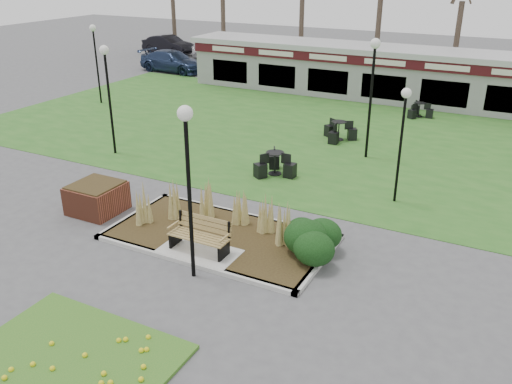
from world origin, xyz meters
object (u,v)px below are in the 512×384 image
at_px(lamp_post_mid_left, 107,76).
at_px(car_silver, 217,50).
at_px(bistro_set_a, 275,167).
at_px(lamp_post_far_right, 403,121).
at_px(car_blue, 173,61).
at_px(lamp_post_near_left, 187,156).
at_px(bistro_set_c, 338,134).
at_px(bistro_set_b, 419,112).
at_px(park_bench, 201,234).
at_px(brick_planter, 97,198).
at_px(food_pavilion, 391,74).
at_px(car_black, 168,45).
at_px(lamp_post_mid_right, 373,73).
at_px(lamp_post_far_left, 95,47).

relative_size(lamp_post_mid_left, car_silver, 1.11).
height_order(lamp_post_mid_left, bistro_set_a, lamp_post_mid_left).
xyz_separation_m(lamp_post_far_right, car_blue, (-19.53, 14.88, -2.06)).
relative_size(lamp_post_near_left, bistro_set_c, 2.83).
distance_m(lamp_post_mid_left, bistro_set_b, 15.45).
bearing_deg(park_bench, lamp_post_far_right, 56.74).
bearing_deg(bistro_set_b, lamp_post_far_right, -82.03).
xyz_separation_m(brick_planter, car_silver, (-11.28, 26.00, 0.20)).
relative_size(food_pavilion, car_black, 5.31).
bearing_deg(bistro_set_a, lamp_post_mid_right, 53.98).
relative_size(lamp_post_near_left, lamp_post_far_right, 1.17).
bearing_deg(lamp_post_far_right, lamp_post_far_left, 162.48).
bearing_deg(lamp_post_far_right, car_blue, 142.69).
bearing_deg(car_black, car_blue, -135.31).
bearing_deg(car_blue, brick_planter, -146.97).
relative_size(lamp_post_far_left, car_silver, 1.06).
height_order(lamp_post_mid_right, bistro_set_b, lamp_post_mid_right).
height_order(brick_planter, lamp_post_far_right, lamp_post_far_right).
relative_size(lamp_post_mid_right, car_black, 1.02).
bearing_deg(bistro_set_b, car_silver, 150.96).
distance_m(food_pavilion, lamp_post_far_right, 14.43).
distance_m(park_bench, bistro_set_a, 6.29).
xyz_separation_m(lamp_post_far_left, bistro_set_a, (13.25, -5.27, -2.77)).
distance_m(park_bench, bistro_set_c, 11.28).
bearing_deg(lamp_post_mid_right, food_pavilion, 99.72).
distance_m(food_pavilion, lamp_post_mid_left, 16.39).
relative_size(lamp_post_mid_right, car_silver, 1.19).
height_order(lamp_post_far_right, car_silver, lamp_post_far_right).
distance_m(lamp_post_mid_left, car_silver, 23.01).
distance_m(food_pavilion, bistro_set_c, 8.52).
xyz_separation_m(brick_planter, lamp_post_far_left, (-9.60, 10.75, 2.60)).
bearing_deg(food_pavilion, brick_planter, -103.06).
distance_m(park_bench, car_black, 33.64).
height_order(food_pavilion, lamp_post_far_right, lamp_post_far_right).
xyz_separation_m(brick_planter, lamp_post_mid_left, (-3.26, 4.58, 2.72)).
bearing_deg(park_bench, lamp_post_near_left, -67.40).
distance_m(lamp_post_far_left, car_black, 16.70).
relative_size(lamp_post_mid_left, lamp_post_far_right, 1.15).
distance_m(lamp_post_mid_left, car_black, 25.04).
bearing_deg(lamp_post_far_right, brick_planter, -148.18).
relative_size(brick_planter, lamp_post_mid_left, 0.34).
xyz_separation_m(food_pavilion, bistro_set_a, (-0.75, -13.48, -1.17)).
height_order(park_bench, food_pavilion, food_pavilion).
relative_size(park_bench, brick_planter, 1.13).
relative_size(food_pavilion, bistro_set_b, 18.12).
xyz_separation_m(bistro_set_b, car_black, (-22.73, 10.00, 0.50)).
distance_m(brick_planter, food_pavilion, 19.49).
xyz_separation_m(lamp_post_far_left, car_blue, (-1.67, 9.25, -2.35)).
relative_size(lamp_post_mid_left, lamp_post_far_left, 1.04).
bearing_deg(car_blue, bistro_set_c, -117.59).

